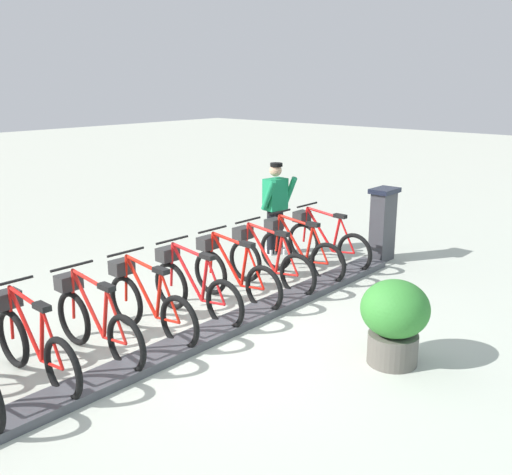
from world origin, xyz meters
The scene contains 13 objects.
ground_plane centered at (0.00, 0.00, 0.00)m, with size 60.00×60.00×0.00m, color #B5BAAA.
dock_rail_base centered at (0.00, 0.00, 0.05)m, with size 0.44×7.61×0.10m, color #47474C.
payment_kiosk centered at (0.05, -4.13, 0.67)m, with size 0.36×0.52×1.28m.
bike_docked_0 centered at (0.62, -3.21, 0.43)m, with size 1.72×0.54×1.02m.
bike_docked_1 centered at (0.62, -2.45, 0.43)m, with size 1.72×0.54×1.02m.
bike_docked_2 centered at (0.62, -1.69, 0.43)m, with size 1.72×0.54×1.02m.
bike_docked_3 centered at (0.62, -0.94, 0.43)m, with size 1.72×0.54×1.02m.
bike_docked_4 centered at (0.62, -0.18, 0.43)m, with size 1.72×0.54×1.02m.
bike_docked_5 centered at (0.62, 0.58, 0.43)m, with size 1.72×0.54×1.02m.
bike_docked_6 centered at (0.62, 1.33, 0.43)m, with size 1.72×0.54×1.02m.
bike_docked_7 centered at (0.62, 2.09, 0.43)m, with size 1.72×0.54×1.02m.
worker_near_rack centered at (1.70, -3.20, 0.91)m, with size 0.51×0.65×1.66m.
planter_bush centered at (-2.02, -0.76, 0.54)m, with size 0.76×0.76×0.97m.
Camera 1 is at (-4.85, 4.77, 3.09)m, focal length 41.25 mm.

